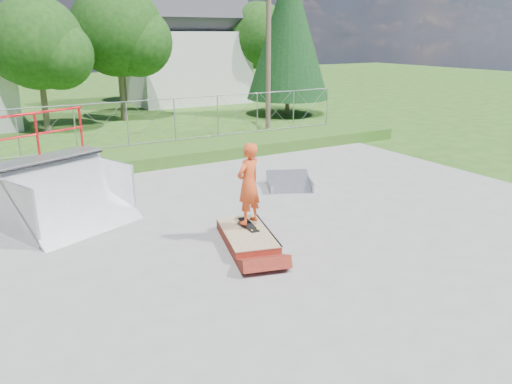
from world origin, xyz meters
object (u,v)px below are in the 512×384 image
grind_box (247,238)px  skater (249,187)px  quarter_pipe (66,173)px  flat_bank_ramp (289,182)px

grind_box → skater: skater is taller
grind_box → quarter_pipe: quarter_pipe is taller
quarter_pipe → grind_box: bearing=-67.9°
grind_box → skater: size_ratio=1.22×
skater → quarter_pipe: bearing=-62.9°
grind_box → skater: bearing=66.5°
grind_box → quarter_pipe: size_ratio=0.84×
flat_bank_ramp → quarter_pipe: bearing=-156.4°
flat_bank_ramp → skater: bearing=-112.0°
grind_box → skater: 1.22m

